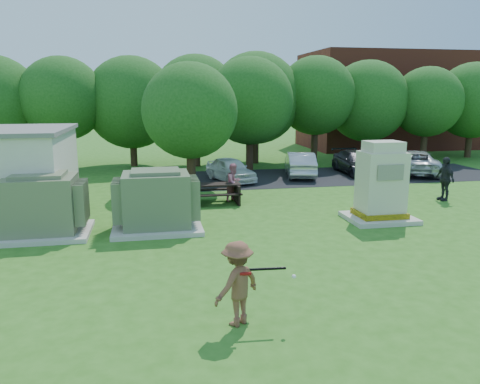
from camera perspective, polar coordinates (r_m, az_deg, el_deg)
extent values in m
plane|color=#2D6619|center=(12.48, 3.52, -9.58)|extent=(120.00, 120.00, 0.00)
cube|color=maroon|center=(43.60, 18.11, 10.53)|extent=(15.00, 8.00, 8.00)
cube|color=#232326|center=(27.05, 10.82, 1.94)|extent=(20.00, 6.00, 0.01)
cube|color=beige|center=(16.75, -22.82, -4.62)|extent=(3.00, 2.40, 0.15)
cube|color=#677050|center=(16.52, -23.09, -1.37)|extent=(2.20, 1.80, 1.80)
cube|color=#677050|center=(16.34, -23.36, 1.91)|extent=(1.60, 1.30, 0.12)
cube|color=#677050|center=(16.29, -18.74, -1.13)|extent=(0.32, 1.50, 1.35)
cube|color=beige|center=(16.37, -10.03, -4.23)|extent=(3.00, 2.40, 0.15)
cube|color=#5C6B4B|center=(16.13, -10.16, -0.90)|extent=(2.20, 1.80, 1.80)
cube|color=#5C6B4B|center=(15.95, -10.28, 2.47)|extent=(1.60, 1.30, 0.12)
cube|color=#5C6B4B|center=(16.16, -14.66, -0.98)|extent=(0.32, 1.50, 1.35)
cube|color=#5C6B4B|center=(16.19, -5.66, -0.63)|extent=(0.32, 1.50, 1.35)
cube|color=beige|center=(18.01, 16.58, -3.05)|extent=(2.39, 1.96, 0.16)
cube|color=yellow|center=(17.96, 16.61, -2.49)|extent=(1.68, 1.36, 0.20)
cube|color=beige|center=(17.72, 16.84, 1.22)|extent=(1.52, 1.19, 2.17)
cube|color=beige|center=(17.54, 17.08, 5.32)|extent=(1.25, 0.98, 0.38)
cube|color=gray|center=(17.10, 17.89, 2.26)|extent=(0.98, 0.04, 0.54)
cube|color=black|center=(19.77, -2.89, 0.93)|extent=(1.99, 0.77, 0.07)
cube|color=black|center=(20.43, -3.12, 0.33)|extent=(1.99, 0.28, 0.06)
cube|color=black|center=(19.25, -2.63, -0.37)|extent=(1.99, 0.28, 0.06)
cube|color=black|center=(19.76, -5.36, -0.33)|extent=(0.09, 1.49, 0.82)
cube|color=black|center=(19.99, -0.44, -0.13)|extent=(0.09, 1.49, 0.82)
imported|color=brown|center=(9.46, -0.33, -11.08)|extent=(1.29, 1.16, 1.74)
imported|color=#C3677B|center=(20.19, -0.75, 1.18)|extent=(1.01, 0.99, 1.64)
imported|color=#25272B|center=(22.17, 23.70, 1.49)|extent=(0.50, 1.13, 1.91)
imported|color=white|center=(24.89, -1.15, 2.77)|extent=(2.56, 4.00, 1.27)
imported|color=#B1B2B6|center=(26.62, 7.32, 3.39)|extent=(2.32, 4.41, 1.38)
imported|color=black|center=(28.06, 14.03, 3.51)|extent=(2.07, 4.64, 1.32)
imported|color=#BBBAC0|center=(29.07, 20.51, 3.44)|extent=(4.04, 5.43, 1.37)
cylinder|color=black|center=(9.46, 3.06, -9.35)|extent=(0.85, 0.11, 0.06)
cylinder|color=maroon|center=(9.20, 0.68, -9.94)|extent=(0.22, 0.08, 0.06)
sphere|color=white|center=(9.50, 6.58, -10.21)|extent=(0.09, 0.09, 0.09)
cylinder|color=#47301E|center=(30.63, -20.44, 5.18)|extent=(0.44, 0.44, 2.80)
sphere|color=#235B1C|center=(30.47, -20.84, 10.60)|extent=(5.00, 5.00, 5.00)
cylinder|color=#47301E|center=(31.05, -12.85, 5.25)|extent=(0.44, 0.44, 2.30)
sphere|color=#235B1C|center=(30.87, -13.10, 10.58)|extent=(5.80, 5.80, 5.80)
cylinder|color=#47301E|center=(30.26, -5.30, 5.71)|extent=(0.44, 0.44, 2.70)
sphere|color=#235B1C|center=(30.09, -5.41, 11.34)|extent=(5.40, 5.40, 5.40)
cylinder|color=#47301E|center=(31.50, 1.89, 5.81)|extent=(0.44, 0.44, 2.50)
sphere|color=#235B1C|center=(31.32, 1.93, 11.36)|extent=(6.00, 6.00, 6.00)
cylinder|color=#47301E|center=(32.22, 9.05, 6.16)|extent=(0.44, 0.44, 2.90)
sphere|color=#235B1C|center=(32.07, 9.23, 11.52)|extent=(5.20, 5.20, 5.20)
cylinder|color=#47301E|center=(34.34, 15.01, 5.83)|extent=(0.44, 0.44, 2.40)
sphere|color=#235B1C|center=(34.18, 15.28, 10.63)|extent=(5.60, 5.60, 5.60)
cylinder|color=#47301E|center=(35.49, 21.51, 5.76)|extent=(0.44, 0.44, 2.60)
sphere|color=#235B1C|center=(35.35, 21.85, 10.17)|extent=(4.80, 4.80, 4.80)
cylinder|color=#47301E|center=(38.26, 26.12, 5.68)|extent=(0.44, 0.44, 2.50)
sphere|color=#235B1C|center=(38.12, 26.52, 9.96)|extent=(5.40, 5.40, 5.40)
cylinder|color=#47301E|center=(23.07, -5.98, 3.41)|extent=(0.44, 0.44, 2.40)
sphere|color=#235B1C|center=(22.84, -6.12, 9.83)|extent=(4.60, 4.60, 4.60)
cylinder|color=#47301E|center=(28.56, 1.17, 5.29)|extent=(0.44, 0.44, 2.60)
sphere|color=#235B1C|center=(28.38, 1.20, 11.04)|extent=(5.20, 5.20, 5.20)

